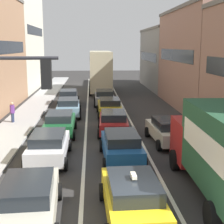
{
  "coord_description": "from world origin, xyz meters",
  "views": [
    {
      "loc": [
        -1.28,
        -8.76,
        5.74
      ],
      "look_at": [
        0.0,
        12.0,
        1.6
      ],
      "focal_mm": 53.59,
      "sensor_mm": 36.0,
      "label": 1
    }
  ],
  "objects_px": {
    "coupe_centre_lane_fourth": "(109,107)",
    "sedan_centre_lane_fifth": "(104,97)",
    "sedan_left_lane_third": "(60,123)",
    "wagon_left_lane_second": "(49,145)",
    "taxi_centre_lane_front": "(133,197)",
    "sedan_left_lane_fifth": "(68,97)",
    "sedan_left_lane_fourth": "(68,107)",
    "sedan_right_lane_behind_truck": "(168,130)",
    "bus_mid_queue_primary": "(100,70)",
    "sedan_centre_lane_second": "(121,145)",
    "hatchback_centre_lane_third": "(113,122)",
    "sedan_left_lane_front": "(28,199)",
    "pedestrian_near_kerb": "(12,111)"
  },
  "relations": [
    {
      "from": "taxi_centre_lane_front",
      "to": "sedan_left_lane_fourth",
      "type": "height_order",
      "value": "taxi_centre_lane_front"
    },
    {
      "from": "wagon_left_lane_second",
      "to": "sedan_left_lane_fifth",
      "type": "bearing_deg",
      "value": 0.43
    },
    {
      "from": "sedan_left_lane_front",
      "to": "coupe_centre_lane_fourth",
      "type": "distance_m",
      "value": 17.15
    },
    {
      "from": "sedan_right_lane_behind_truck",
      "to": "pedestrian_near_kerb",
      "type": "distance_m",
      "value": 11.87
    },
    {
      "from": "wagon_left_lane_second",
      "to": "sedan_left_lane_third",
      "type": "xyz_separation_m",
      "value": [
        0.11,
        5.1,
        0.0
      ]
    },
    {
      "from": "coupe_centre_lane_fourth",
      "to": "sedan_centre_lane_fifth",
      "type": "bearing_deg",
      "value": 1.91
    },
    {
      "from": "hatchback_centre_lane_third",
      "to": "sedan_right_lane_behind_truck",
      "type": "relative_size",
      "value": 0.99
    },
    {
      "from": "taxi_centre_lane_front",
      "to": "wagon_left_lane_second",
      "type": "relative_size",
      "value": 1.01
    },
    {
      "from": "taxi_centre_lane_front",
      "to": "sedan_left_lane_fifth",
      "type": "bearing_deg",
      "value": 7.3
    },
    {
      "from": "sedan_left_lane_fourth",
      "to": "sedan_right_lane_behind_truck",
      "type": "height_order",
      "value": "same"
    },
    {
      "from": "sedan_left_lane_fourth",
      "to": "sedan_left_lane_fifth",
      "type": "xyz_separation_m",
      "value": [
        -0.36,
        5.44,
        0.0
      ]
    },
    {
      "from": "sedan_left_lane_front",
      "to": "sedan_left_lane_fifth",
      "type": "bearing_deg",
      "value": -2.84
    },
    {
      "from": "sedan_left_lane_third",
      "to": "wagon_left_lane_second",
      "type": "bearing_deg",
      "value": 178.43
    },
    {
      "from": "hatchback_centre_lane_third",
      "to": "sedan_left_lane_fourth",
      "type": "distance_m",
      "value": 6.62
    },
    {
      "from": "taxi_centre_lane_front",
      "to": "sedan_left_lane_fifth",
      "type": "distance_m",
      "value": 22.7
    },
    {
      "from": "sedan_left_lane_fourth",
      "to": "sedan_left_lane_fifth",
      "type": "height_order",
      "value": "same"
    },
    {
      "from": "sedan_right_lane_behind_truck",
      "to": "pedestrian_near_kerb",
      "type": "bearing_deg",
      "value": 58.14
    },
    {
      "from": "sedan_centre_lane_fifth",
      "to": "sedan_right_lane_behind_truck",
      "type": "height_order",
      "value": "same"
    },
    {
      "from": "sedan_centre_lane_second",
      "to": "sedan_left_lane_fifth",
      "type": "relative_size",
      "value": 1.0
    },
    {
      "from": "wagon_left_lane_second",
      "to": "sedan_left_lane_fourth",
      "type": "bearing_deg",
      "value": -1.29
    },
    {
      "from": "sedan_left_lane_front",
      "to": "sedan_left_lane_fifth",
      "type": "height_order",
      "value": "same"
    },
    {
      "from": "sedan_centre_lane_second",
      "to": "bus_mid_queue_primary",
      "type": "bearing_deg",
      "value": -0.7
    },
    {
      "from": "hatchback_centre_lane_third",
      "to": "bus_mid_queue_primary",
      "type": "height_order",
      "value": "bus_mid_queue_primary"
    },
    {
      "from": "coupe_centre_lane_fourth",
      "to": "sedan_centre_lane_fifth",
      "type": "distance_m",
      "value": 5.23
    },
    {
      "from": "taxi_centre_lane_front",
      "to": "coupe_centre_lane_fourth",
      "type": "relative_size",
      "value": 1.01
    },
    {
      "from": "wagon_left_lane_second",
      "to": "taxi_centre_lane_front",
      "type": "bearing_deg",
      "value": -149.69
    },
    {
      "from": "sedan_left_lane_fifth",
      "to": "sedan_right_lane_behind_truck",
      "type": "relative_size",
      "value": 0.99
    },
    {
      "from": "hatchback_centre_lane_third",
      "to": "coupe_centre_lane_fourth",
      "type": "xyz_separation_m",
      "value": [
        0.05,
        5.56,
        0.0
      ]
    },
    {
      "from": "bus_mid_queue_primary",
      "to": "pedestrian_near_kerb",
      "type": "distance_m",
      "value": 18.41
    },
    {
      "from": "sedan_left_lane_fourth",
      "to": "sedan_centre_lane_fifth",
      "type": "relative_size",
      "value": 1.01
    },
    {
      "from": "sedan_centre_lane_fifth",
      "to": "bus_mid_queue_primary",
      "type": "height_order",
      "value": "bus_mid_queue_primary"
    },
    {
      "from": "coupe_centre_lane_fourth",
      "to": "bus_mid_queue_primary",
      "type": "distance_m",
      "value": 14.68
    },
    {
      "from": "hatchback_centre_lane_third",
      "to": "sedan_centre_lane_fifth",
      "type": "distance_m",
      "value": 10.79
    },
    {
      "from": "bus_mid_queue_primary",
      "to": "sedan_left_lane_third",
      "type": "bearing_deg",
      "value": 171.07
    },
    {
      "from": "coupe_centre_lane_fourth",
      "to": "taxi_centre_lane_front",
      "type": "bearing_deg",
      "value": 179.01
    },
    {
      "from": "sedan_left_lane_fifth",
      "to": "bus_mid_queue_primary",
      "type": "bearing_deg",
      "value": -22.74
    },
    {
      "from": "taxi_centre_lane_front",
      "to": "coupe_centre_lane_fourth",
      "type": "distance_m",
      "value": 16.82
    },
    {
      "from": "sedan_left_lane_front",
      "to": "sedan_centre_lane_fifth",
      "type": "relative_size",
      "value": 1.02
    },
    {
      "from": "sedan_left_lane_fifth",
      "to": "sedan_right_lane_behind_truck",
      "type": "height_order",
      "value": "same"
    },
    {
      "from": "sedan_left_lane_fifth",
      "to": "wagon_left_lane_second",
      "type": "bearing_deg",
      "value": 178.28
    },
    {
      "from": "sedan_left_lane_fourth",
      "to": "sedan_centre_lane_fifth",
      "type": "bearing_deg",
      "value": -33.96
    },
    {
      "from": "sedan_centre_lane_second",
      "to": "wagon_left_lane_second",
      "type": "relative_size",
      "value": 1.01
    },
    {
      "from": "taxi_centre_lane_front",
      "to": "sedan_centre_lane_second",
      "type": "xyz_separation_m",
      "value": [
        0.15,
        5.85,
        -0.0
      ]
    },
    {
      "from": "taxi_centre_lane_front",
      "to": "sedan_left_lane_fifth",
      "type": "xyz_separation_m",
      "value": [
        -3.6,
        22.41,
        -0.0
      ]
    },
    {
      "from": "coupe_centre_lane_fourth",
      "to": "sedan_centre_lane_fifth",
      "type": "relative_size",
      "value": 1.0
    },
    {
      "from": "sedan_centre_lane_fifth",
      "to": "bus_mid_queue_primary",
      "type": "relative_size",
      "value": 0.41
    },
    {
      "from": "sedan_left_lane_front",
      "to": "bus_mid_queue_primary",
      "type": "height_order",
      "value": "bus_mid_queue_primary"
    },
    {
      "from": "sedan_left_lane_third",
      "to": "sedan_left_lane_fifth",
      "type": "distance_m",
      "value": 11.26
    },
    {
      "from": "sedan_centre_lane_second",
      "to": "wagon_left_lane_second",
      "type": "distance_m",
      "value": 3.67
    },
    {
      "from": "sedan_centre_lane_second",
      "to": "wagon_left_lane_second",
      "type": "height_order",
      "value": "same"
    }
  ]
}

